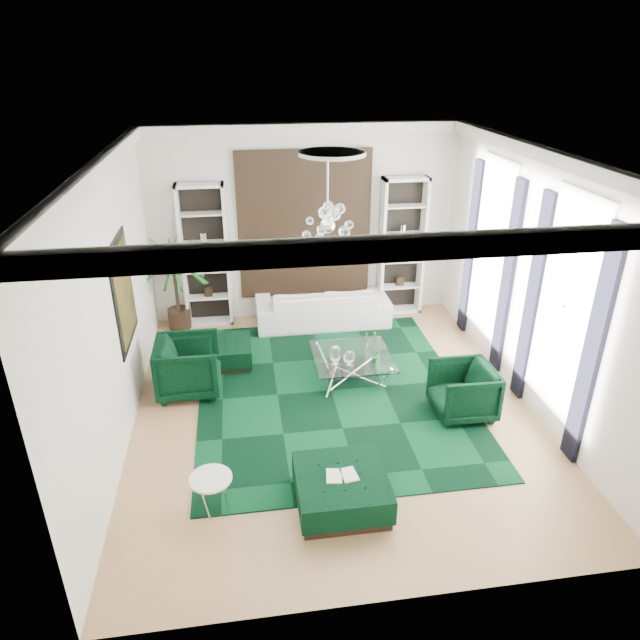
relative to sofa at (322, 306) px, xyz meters
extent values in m
cube|color=tan|center=(-0.28, -2.93, -0.39)|extent=(6.00, 7.00, 0.02)
cube|color=white|center=(-0.28, -2.93, 3.43)|extent=(6.00, 7.00, 0.02)
cube|color=silver|center=(-0.28, 0.58, 1.52)|extent=(6.00, 0.02, 3.80)
cube|color=silver|center=(-0.28, -6.44, 1.52)|extent=(6.00, 0.02, 3.80)
cube|color=silver|center=(-3.29, -2.93, 1.52)|extent=(0.02, 7.00, 3.80)
cube|color=silver|center=(2.73, -2.93, 1.52)|extent=(0.02, 7.00, 3.80)
cylinder|color=white|center=(-0.28, -2.63, 3.39)|extent=(0.90, 0.90, 0.05)
cube|color=black|center=(-0.28, 0.53, 1.52)|extent=(2.50, 0.06, 2.80)
cube|color=black|center=(-3.25, -2.33, 1.47)|extent=(0.04, 1.30, 1.60)
cube|color=white|center=(2.71, -3.83, 1.52)|extent=(0.03, 1.10, 2.90)
cube|color=black|center=(2.68, -4.61, 1.27)|extent=(0.07, 0.30, 3.25)
cube|color=black|center=(2.68, -3.05, 1.27)|extent=(0.07, 0.30, 3.25)
cube|color=white|center=(2.71, -1.43, 1.52)|extent=(0.03, 1.10, 2.90)
cube|color=black|center=(2.68, -2.21, 1.27)|extent=(0.07, 0.30, 3.25)
cube|color=black|center=(2.68, -0.65, 1.27)|extent=(0.07, 0.30, 3.25)
cube|color=black|center=(-0.24, -2.53, -0.37)|extent=(4.20, 5.00, 0.02)
imported|color=white|center=(0.00, 0.00, 0.00)|extent=(2.62, 1.03, 0.77)
imported|color=black|center=(-2.48, -2.16, 0.07)|extent=(0.99, 0.96, 0.90)
imported|color=black|center=(1.61, -3.41, 0.02)|extent=(0.88, 0.86, 0.80)
cube|color=black|center=(-1.93, -1.34, -0.18)|extent=(0.90, 0.90, 0.40)
cube|color=black|center=(-0.53, -5.03, -0.17)|extent=(1.08, 1.08, 0.43)
cube|color=white|center=(-0.53, -5.03, 0.06)|extent=(0.38, 0.25, 0.03)
cylinder|color=white|center=(-2.07, -4.91, -0.14)|extent=(0.51, 0.51, 0.49)
imported|color=#19591E|center=(0.49, -2.45, 0.17)|extent=(0.12, 0.10, 0.22)
camera|label=1|loc=(-1.56, -10.24, 4.64)|focal=32.00mm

